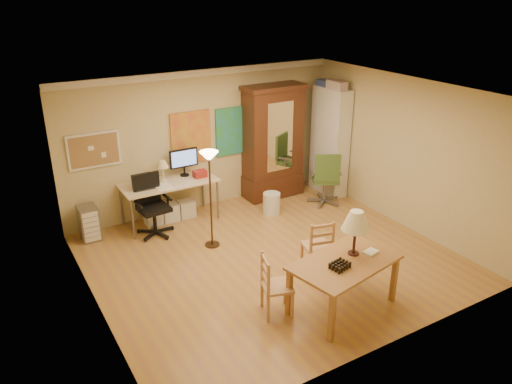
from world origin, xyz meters
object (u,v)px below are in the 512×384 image
office_chair_black (154,219)px  office_chair_green (325,190)px  dining_table (349,249)px  computer_desk (171,197)px  armoire (273,149)px  bookshelf (330,142)px

office_chair_black → office_chair_green: size_ratio=0.98×
dining_table → office_chair_black: 3.76m
office_chair_black → office_chair_green: bearing=-8.1°
computer_desk → armoire: 2.34m
armoire → dining_table: bearing=-107.6°
office_chair_black → bookshelf: bearing=-0.3°
office_chair_green → computer_desk: bearing=164.1°
dining_table → armoire: armoire is taller
armoire → office_chair_black: bearing=-171.1°
computer_desk → bookshelf: bearing=-6.2°
armoire → bookshelf: 1.20m
office_chair_green → bookshelf: 1.04m
computer_desk → office_chair_green: (2.95, -0.84, -0.19)m
computer_desk → bookshelf: size_ratio=0.78×
dining_table → office_chair_black: dining_table is taller
dining_table → armoire: 4.00m
dining_table → office_chair_green: bearing=56.9°
computer_desk → office_chair_black: (-0.47, -0.35, -0.19)m
office_chair_black → armoire: size_ratio=0.47×
armoire → office_chair_green: bearing=-53.8°
computer_desk → bookshelf: (3.39, -0.37, 0.63)m
dining_table → office_chair_green: dining_table is taller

